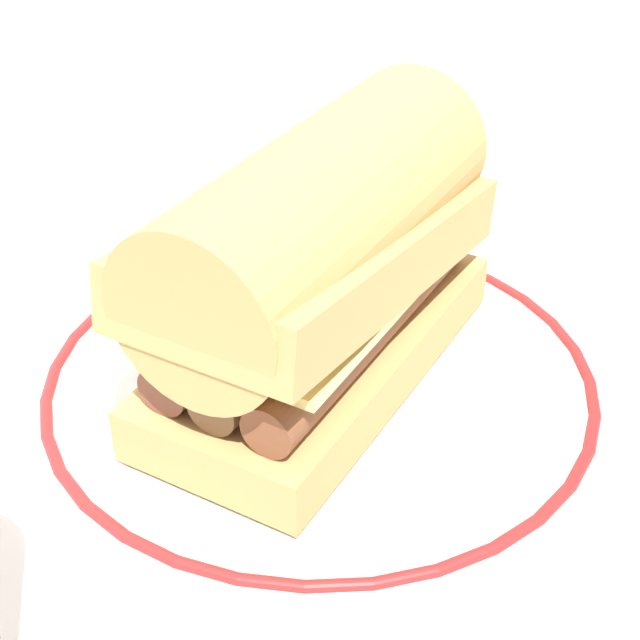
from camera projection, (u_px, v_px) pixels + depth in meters
name	position (u px, v px, depth m)	size (l,w,h in m)	color
ground_plane	(383.00, 403.00, 0.47)	(1.50, 1.50, 0.00)	silver
plate	(320.00, 382.00, 0.47)	(0.29, 0.29, 0.01)	white
sausage_sandwich	(320.00, 261.00, 0.43)	(0.22, 0.15, 0.12)	tan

